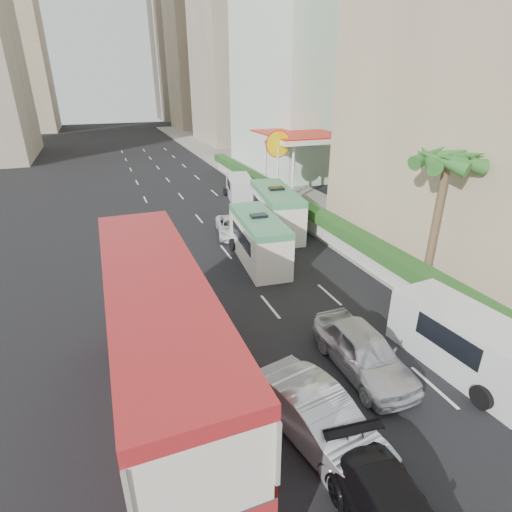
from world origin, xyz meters
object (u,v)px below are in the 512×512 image
car_silver_lane_a (316,438)px  shell_station (298,164)px  palm_tree (435,225)px  car_silver_lane_b (361,369)px  double_decker_bus (162,351)px  panel_van_near (466,342)px  van_asset (232,235)px  minibus_far (276,211)px  minibus_near (259,239)px  panel_van_far (240,188)px

car_silver_lane_a → shell_station: 28.27m
car_silver_lane_a → palm_tree: palm_tree is taller
car_silver_lane_a → car_silver_lane_b: 3.72m
double_decker_bus → palm_tree: size_ratio=1.72×
shell_station → panel_van_near: bearing=-102.6°
van_asset → panel_van_near: bearing=-66.4°
minibus_far → palm_tree: bearing=-61.4°
car_silver_lane_b → van_asset: size_ratio=1.15×
palm_tree → minibus_far: bearing=110.1°
minibus_near → shell_station: size_ratio=0.77×
car_silver_lane_a → shell_station: shell_station is taller
car_silver_lane_a → minibus_far: 17.94m
car_silver_lane_b → panel_van_far: bearing=82.8°
double_decker_bus → minibus_far: (10.00, 14.40, -1.05)m
car_silver_lane_a → palm_tree: (9.86, 6.42, 3.38)m
panel_van_near → shell_station: (5.48, 24.49, 1.66)m
minibus_near → palm_tree: 9.32m
car_silver_lane_b → panel_van_far: panel_van_far is taller
van_asset → minibus_far: minibus_far is taller
panel_van_far → van_asset: bearing=-100.9°
van_asset → panel_van_near: panel_van_near is taller
car_silver_lane_b → panel_van_near: panel_van_near is taller
car_silver_lane_b → shell_station: shell_station is taller
minibus_far → panel_van_near: (0.51, -15.89, -0.39)m
double_decker_bus → minibus_far: bearing=55.2°
panel_van_near → panel_van_far: 24.65m
car_silver_lane_a → van_asset: 17.45m
van_asset → shell_station: (9.10, 8.22, 2.75)m
shell_station → minibus_near: bearing=-124.8°
car_silver_lane_a → palm_tree: size_ratio=0.76×
car_silver_lane_b → shell_station: size_ratio=0.61×
panel_van_near → minibus_near: bearing=102.4°
minibus_far → car_silver_lane_b: bearing=-93.1°
panel_van_near → shell_station: bearing=72.8°
minibus_near → panel_van_near: size_ratio=1.12×
palm_tree → panel_van_near: bearing=-120.9°
car_silver_lane_a → minibus_near: (3.06, 12.47, 1.36)m
shell_station → palm_tree: bearing=-96.6°
car_silver_lane_a → van_asset: bearing=68.4°
panel_van_far → palm_tree: palm_tree is taller
van_asset → palm_tree: 13.23m
car_silver_lane_b → minibus_far: bearing=79.4°
panel_van_near → car_silver_lane_a: bearing=-176.5°
palm_tree → shell_station: bearing=83.4°
minibus_far → palm_tree: size_ratio=1.05×
minibus_near → panel_van_near: 12.06m
panel_van_far → palm_tree: bearing=-68.2°
car_silver_lane_b → panel_van_near: (3.53, -1.20, 1.09)m
car_silver_lane_a → double_decker_bus: bearing=136.6°
minibus_far → shell_station: shell_station is taller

